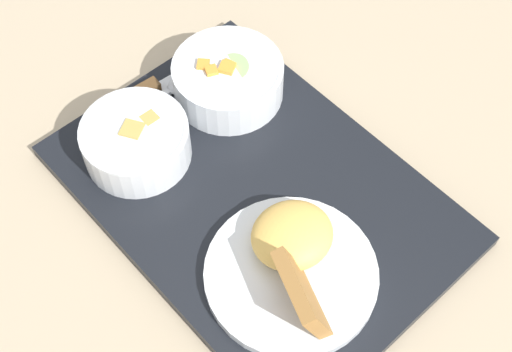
{
  "coord_description": "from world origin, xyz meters",
  "views": [
    {
      "loc": [
        0.29,
        -0.31,
        0.7
      ],
      "look_at": [
        0.0,
        0.0,
        0.05
      ],
      "focal_mm": 50.0,
      "sensor_mm": 36.0,
      "label": 1
    }
  ],
  "objects_px": {
    "plate_main": "(293,263)",
    "knife": "(148,90)",
    "spoon": "(164,95)",
    "bowl_salad": "(228,78)",
    "bowl_soup": "(136,140)"
  },
  "relations": [
    {
      "from": "plate_main",
      "to": "knife",
      "type": "distance_m",
      "value": 0.3
    },
    {
      "from": "bowl_soup",
      "to": "plate_main",
      "type": "height_order",
      "value": "plate_main"
    },
    {
      "from": "plate_main",
      "to": "knife",
      "type": "xyz_separation_m",
      "value": [
        -0.29,
        0.06,
        -0.01
      ]
    },
    {
      "from": "bowl_salad",
      "to": "bowl_soup",
      "type": "height_order",
      "value": "bowl_salad"
    },
    {
      "from": "spoon",
      "to": "bowl_soup",
      "type": "bearing_deg",
      "value": -146.84
    },
    {
      "from": "plate_main",
      "to": "spoon",
      "type": "relative_size",
      "value": 1.32
    },
    {
      "from": "bowl_soup",
      "to": "plate_main",
      "type": "distance_m",
      "value": 0.23
    },
    {
      "from": "knife",
      "to": "spoon",
      "type": "height_order",
      "value": "knife"
    },
    {
      "from": "knife",
      "to": "spoon",
      "type": "bearing_deg",
      "value": -53.75
    },
    {
      "from": "bowl_salad",
      "to": "bowl_soup",
      "type": "distance_m",
      "value": 0.14
    },
    {
      "from": "bowl_salad",
      "to": "plate_main",
      "type": "relative_size",
      "value": 0.74
    },
    {
      "from": "plate_main",
      "to": "knife",
      "type": "height_order",
      "value": "plate_main"
    },
    {
      "from": "bowl_salad",
      "to": "knife",
      "type": "xyz_separation_m",
      "value": [
        -0.07,
        -0.07,
        -0.02
      ]
    },
    {
      "from": "plate_main",
      "to": "spoon",
      "type": "bearing_deg",
      "value": 165.71
    },
    {
      "from": "bowl_salad",
      "to": "bowl_soup",
      "type": "bearing_deg",
      "value": -94.76
    }
  ]
}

